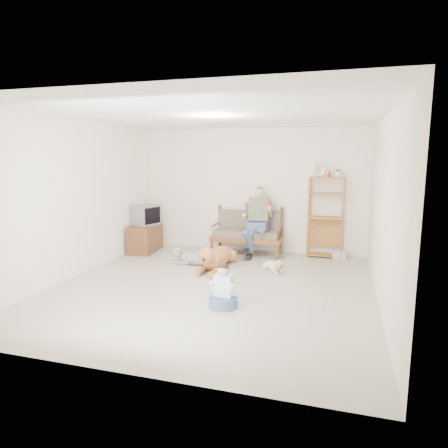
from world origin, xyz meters
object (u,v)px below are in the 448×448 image
(loveseat, at_px, (248,231))
(tv_stand, at_px, (145,238))
(etagere, at_px, (325,216))
(golden_retriever, at_px, (216,257))

(loveseat, distance_m, tv_stand, 2.29)
(etagere, distance_m, tv_stand, 3.94)
(loveseat, relative_size, tv_stand, 1.61)
(etagere, bearing_deg, loveseat, -174.47)
(golden_retriever, bearing_deg, etagere, 38.79)
(loveseat, bearing_deg, etagere, 4.84)
(loveseat, bearing_deg, golden_retriever, -103.80)
(etagere, xyz_separation_m, golden_retriever, (-1.92, -1.48, -0.65))
(golden_retriever, bearing_deg, tv_stand, 157.63)
(golden_retriever, bearing_deg, loveseat, 78.17)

